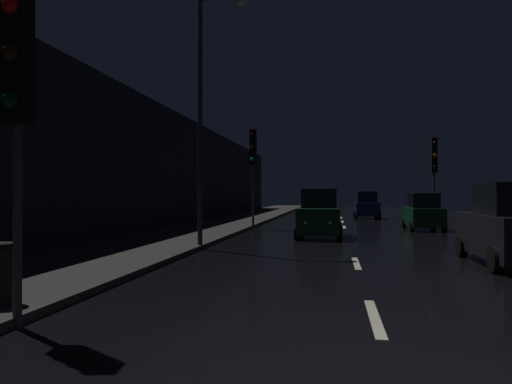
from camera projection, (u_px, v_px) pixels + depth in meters
The scene contains 12 objects.
ground at pixel (343, 225), 28.16m from camera, with size 26.56×84.00×0.02m, color black.
sidewalk_left at pixel (228, 222), 29.31m from camera, with size 4.40×84.00×0.15m, color #33302D.
building_facade_left at pixel (169, 169), 26.30m from camera, with size 0.80×63.00×6.47m, color black.
lane_centerline at pixel (346, 233), 21.96m from camera, with size 0.16×31.93×0.01m.
traffic_light_far_left at pixel (253, 156), 24.71m from camera, with size 0.34×0.47×5.25m.
traffic_light_near_left at pixel (17, 81), 6.41m from camera, with size 0.34×0.47×4.68m.
traffic_light_far_right at pixel (434, 162), 25.34m from camera, with size 0.34×0.47×4.90m.
streetlamp_overhead at pixel (212, 85), 15.54m from camera, with size 1.70×0.44×8.46m.
car_approaching_headlights at pixel (319, 215), 20.08m from camera, with size 1.89×4.09×2.06m.
car_parked_right_far at pixel (423, 213), 24.19m from camera, with size 1.72×3.73×1.88m.
car_distant_taillights at pixel (366, 206), 35.75m from camera, with size 1.87×4.05×2.04m.
car_parked_right_near at pixel (512, 227), 12.13m from camera, with size 1.95×4.22×2.13m.
Camera 1 is at (-0.60, -4.15, 1.83)m, focal length 32.91 mm.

